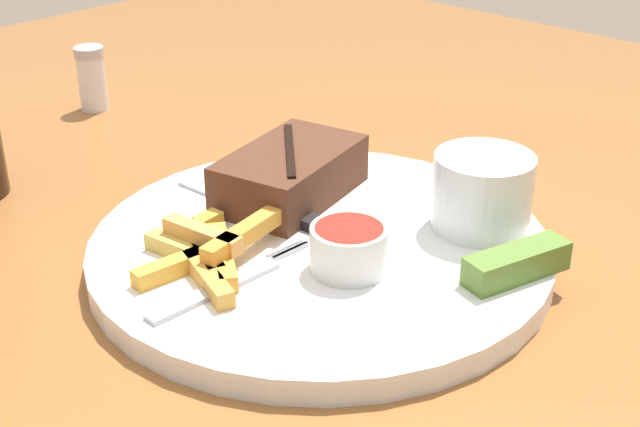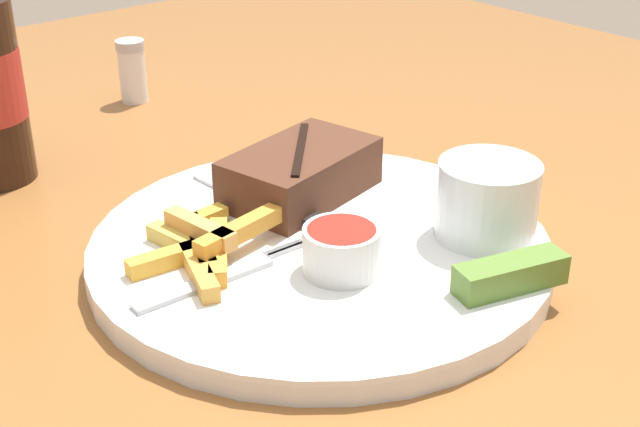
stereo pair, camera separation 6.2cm
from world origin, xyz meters
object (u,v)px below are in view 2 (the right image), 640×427
Objects in this scene: salt_shaker at (132,71)px; fork_utensil at (215,275)px; dinner_plate at (320,250)px; steak_portion at (300,173)px; pickle_spear at (511,274)px; knife_utensil at (288,211)px; coleslaw_cup at (488,196)px; dipping_sauce_cup at (341,248)px.

fork_utensil is at bearing -112.55° from salt_shaker.
dinner_plate is 2.42× the size of fork_utensil.
steak_portion is (0.03, 0.06, 0.03)m from dinner_plate.
pickle_spear is 0.18m from knife_utensil.
steak_portion is 2.02× the size of salt_shaker.
coleslaw_cup is 0.07m from pickle_spear.
pickle_spear is 1.21× the size of salt_shaker.
dipping_sauce_cup is at bearing -31.76° from fork_utensil.
coleslaw_cup reaches higher than knife_utensil.
fork_utensil is 0.81× the size of knife_utensil.
salt_shaker is (0.07, 0.38, 0.02)m from dinner_plate.
dipping_sauce_cup reaches higher than dinner_plate.
salt_shaker reaches higher than dinner_plate.
steak_portion is at bearing 28.77° from fork_utensil.
steak_portion is at bearing 63.68° from dipping_sauce_cup.
pickle_spear is at bearing -127.12° from coleslaw_cup.
dinner_plate is 0.08m from steak_portion.
salt_shaker is (0.09, 0.42, -0.00)m from dipping_sauce_cup.
fork_utensil reaches higher than dinner_plate.
dinner_plate is at bearing -118.44° from steak_portion.
dipping_sauce_cup is 0.65× the size of pickle_spear.
steak_portion is 0.98× the size of fork_utensil.
dipping_sauce_cup is (-0.02, -0.04, 0.03)m from dinner_plate.
salt_shaker is (0.06, 0.34, 0.01)m from knife_utensil.
salt_shaker reaches higher than knife_utensil.
dipping_sauce_cup is (-0.05, -0.11, -0.00)m from steak_portion.
dinner_plate is 0.09m from fork_utensil.
steak_portion is 0.19m from pickle_spear.
salt_shaker is at bearing -13.93° from knife_utensil.
steak_portion is 0.04m from knife_utensil.
fork_utensil is 0.10m from knife_utensil.
pickle_spear is at bearing -169.34° from knife_utensil.
knife_utensil is 0.34m from salt_shaker.
fork_utensil is (-0.07, 0.05, -0.02)m from dipping_sauce_cup.
pickle_spear reaches higher than fork_utensil.
dipping_sauce_cup is 0.38× the size of fork_utensil.
dinner_plate is 0.12m from coleslaw_cup.
steak_portion is at bearing 61.56° from dinner_plate.
fork_utensil is at bearing 145.57° from dipping_sauce_cup.
salt_shaker is at bearing 87.63° from pickle_spear.
knife_utensil is (0.09, 0.04, 0.00)m from fork_utensil.
dinner_plate is 0.05m from knife_utensil.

